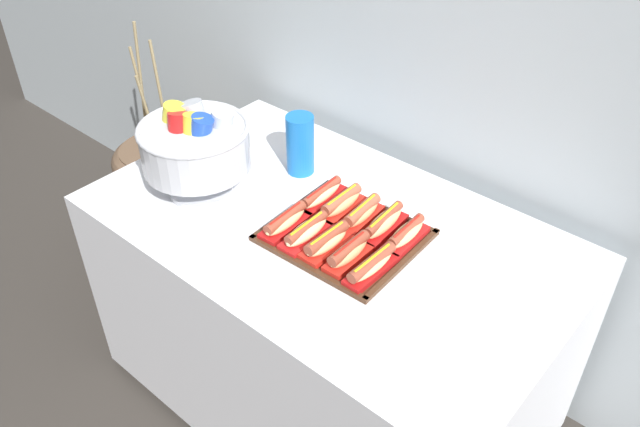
% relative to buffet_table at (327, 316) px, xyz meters
% --- Properties ---
extents(ground_plane, '(10.00, 10.00, 0.00)m').
position_rel_buffet_table_xyz_m(ground_plane, '(0.00, 0.00, -0.42)').
color(ground_plane, '#38332D').
extents(back_wall, '(6.00, 0.10, 2.60)m').
position_rel_buffet_table_xyz_m(back_wall, '(0.00, 0.54, 0.88)').
color(back_wall, '#B2BCC1').
rests_on(back_wall, ground_plane).
extents(buffet_table, '(1.42, 0.85, 0.80)m').
position_rel_buffet_table_xyz_m(buffet_table, '(0.00, 0.00, 0.00)').
color(buffet_table, silver).
rests_on(buffet_table, ground_plane).
extents(floor_vase, '(0.48, 0.48, 1.08)m').
position_rel_buffet_table_xyz_m(floor_vase, '(-1.08, 0.18, -0.16)').
color(floor_vase, brown).
rests_on(floor_vase, ground_plane).
extents(serving_tray, '(0.42, 0.37, 0.01)m').
position_rel_buffet_table_xyz_m(serving_tray, '(0.07, -0.01, 0.38)').
color(serving_tray, '#472B19').
rests_on(serving_tray, buffet_table).
extents(hot_dog_0, '(0.07, 0.18, 0.06)m').
position_rel_buffet_table_xyz_m(hot_dog_0, '(-0.08, -0.10, 0.41)').
color(hot_dog_0, '#B21414').
rests_on(hot_dog_0, serving_tray).
extents(hot_dog_1, '(0.07, 0.18, 0.06)m').
position_rel_buffet_table_xyz_m(hot_dog_1, '(-0.00, -0.10, 0.41)').
color(hot_dog_1, red).
rests_on(hot_dog_1, serving_tray).
extents(hot_dog_2, '(0.07, 0.17, 0.06)m').
position_rel_buffet_table_xyz_m(hot_dog_2, '(0.07, -0.09, 0.42)').
color(hot_dog_2, red).
rests_on(hot_dog_2, serving_tray).
extents(hot_dog_3, '(0.06, 0.16, 0.07)m').
position_rel_buffet_table_xyz_m(hot_dog_3, '(0.15, -0.09, 0.42)').
color(hot_dog_3, red).
rests_on(hot_dog_3, serving_tray).
extents(hot_dog_4, '(0.06, 0.18, 0.06)m').
position_rel_buffet_table_xyz_m(hot_dog_4, '(0.22, -0.09, 0.41)').
color(hot_dog_4, '#B21414').
rests_on(hot_dog_4, serving_tray).
extents(hot_dog_5, '(0.07, 0.19, 0.06)m').
position_rel_buffet_table_xyz_m(hot_dog_5, '(-0.08, 0.07, 0.41)').
color(hot_dog_5, '#B21414').
rests_on(hot_dog_5, serving_tray).
extents(hot_dog_6, '(0.07, 0.18, 0.06)m').
position_rel_buffet_table_xyz_m(hot_dog_6, '(-0.01, 0.07, 0.42)').
color(hot_dog_6, red).
rests_on(hot_dog_6, serving_tray).
extents(hot_dog_7, '(0.07, 0.17, 0.06)m').
position_rel_buffet_table_xyz_m(hot_dog_7, '(0.07, 0.07, 0.41)').
color(hot_dog_7, red).
rests_on(hot_dog_7, serving_tray).
extents(hot_dog_8, '(0.07, 0.19, 0.06)m').
position_rel_buffet_table_xyz_m(hot_dog_8, '(0.14, 0.07, 0.42)').
color(hot_dog_8, '#B21414').
rests_on(hot_dog_8, serving_tray).
extents(hot_dog_9, '(0.07, 0.17, 0.06)m').
position_rel_buffet_table_xyz_m(hot_dog_9, '(0.22, 0.08, 0.41)').
color(hot_dog_9, red).
rests_on(hot_dog_9, serving_tray).
extents(punch_bowl, '(0.33, 0.33, 0.28)m').
position_rel_buffet_table_xyz_m(punch_bowl, '(-0.41, -0.13, 0.55)').
color(punch_bowl, silver).
rests_on(punch_bowl, buffet_table).
extents(cup_stack, '(0.09, 0.09, 0.20)m').
position_rel_buffet_table_xyz_m(cup_stack, '(-0.25, 0.16, 0.48)').
color(cup_stack, blue).
rests_on(cup_stack, buffet_table).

